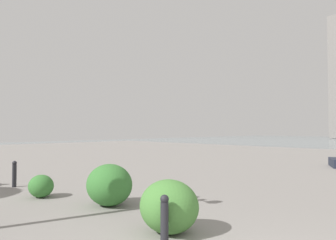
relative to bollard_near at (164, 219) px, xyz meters
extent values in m
cylinder|color=#232328|center=(0.00, 0.00, -0.07)|extent=(0.12, 0.12, 0.64)
sphere|color=#232328|center=(0.00, 0.00, 0.29)|extent=(0.13, 0.13, 0.13)
cylinder|color=#232328|center=(6.50, -0.08, -0.06)|extent=(0.12, 0.12, 0.67)
sphere|color=#232328|center=(6.50, -0.08, 0.32)|extent=(0.13, 0.13, 0.13)
ellipsoid|color=#387533|center=(2.61, -0.80, 0.07)|extent=(1.10, 0.99, 0.93)
ellipsoid|color=#477F38|center=(0.36, -0.45, 0.05)|extent=(1.04, 0.93, 0.88)
ellipsoid|color=#387533|center=(4.54, -0.06, -0.11)|extent=(0.67, 0.60, 0.57)
camera|label=1|loc=(-3.34, 3.24, 1.33)|focal=33.41mm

